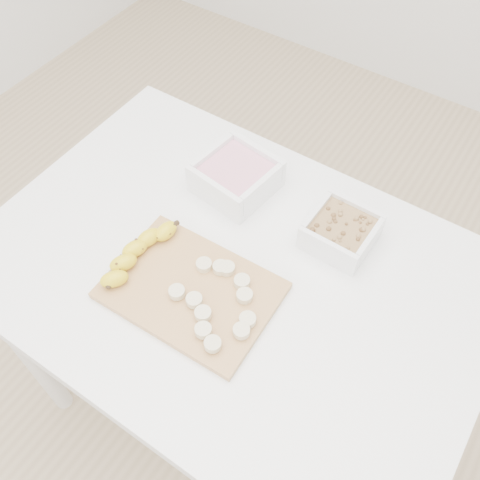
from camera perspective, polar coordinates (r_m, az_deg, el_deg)
The scene contains 7 objects.
ground at distance 1.73m, azimuth -0.58°, elevation -16.86°, with size 3.50×3.50×0.00m, color #C6AD89.
table at distance 1.13m, azimuth -0.85°, elevation -5.71°, with size 1.00×0.70×0.75m.
bowl_yogurt at distance 1.15m, azimuth -0.43°, elevation 6.86°, with size 0.17×0.17×0.07m.
bowl_granola at distance 1.08m, azimuth 10.73°, elevation 0.94°, with size 0.13×0.13×0.06m.
cutting_board at distance 1.02m, azimuth -5.22°, elevation -5.37°, with size 0.31×0.22×0.01m, color tan.
banana at distance 1.05m, azimuth -10.95°, elevation -1.49°, with size 0.05×0.19×0.03m, color yellow, non-canonical shape.
banana_slices at distance 0.99m, azimuth -2.36°, elevation -6.39°, with size 0.17×0.18×0.02m.
Camera 1 is at (0.33, -0.47, 1.63)m, focal length 40.00 mm.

